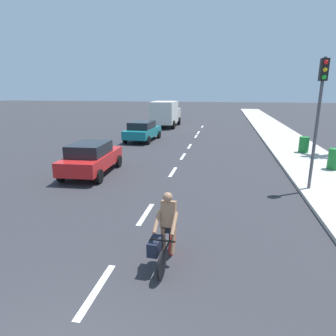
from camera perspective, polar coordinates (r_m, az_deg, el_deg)
The scene contains 17 objects.
ground_plane at distance 23.00m, azimuth 4.53°, elevation 4.74°, with size 160.00×160.00×0.00m, color #2D2D33.
sidewalk_strip at distance 25.31m, azimuth 21.93°, elevation 4.80°, with size 3.60×80.00×0.14m, color #B2ADA3.
lane_stripe_1 at distance 6.82m, azimuth -13.64°, elevation -21.88°, with size 0.16×1.80×0.01m, color white.
lane_stripe_2 at distance 10.05m, azimuth -4.33°, elevation -8.83°, with size 0.16×1.80×0.01m, color white.
lane_stripe_3 at distance 14.96m, azimuth 0.96°, elevation -0.75°, with size 0.16×1.80×0.01m, color white.
lane_stripe_4 at distance 18.47m, azimuth 2.91°, elevation 2.26°, with size 0.16×1.80×0.01m, color white.
lane_stripe_5 at distance 21.83m, azimuth 4.18°, elevation 4.21°, with size 0.16×1.80×0.01m, color white.
lane_stripe_6 at distance 26.64m, azimuth 5.43°, elevation 6.12°, with size 0.16×1.80×0.01m, color white.
lane_stripe_7 at distance 28.99m, azimuth 5.89°, elevation 6.82°, with size 0.16×1.80×0.01m, color white.
lane_stripe_8 at distance 33.72m, azimuth 6.62°, elevation 7.93°, with size 0.16×1.80×0.01m, color white.
cyclist at distance 6.97m, azimuth -0.57°, elevation -12.54°, with size 0.63×1.71×1.82m.
parked_car_red at distance 14.88m, azimuth -14.59°, elevation 1.99°, with size 2.16×4.37×1.57m.
parked_car_teal at distance 24.11m, azimuth -4.93°, elevation 7.22°, with size 2.25×4.60×1.57m.
delivery_truck at distance 33.27m, azimuth -0.48°, elevation 10.53°, with size 2.69×6.25×2.80m.
traffic_signal at distance 12.82m, azimuth 27.26°, elevation 11.36°, with size 0.28×0.33×5.20m.
trash_bin_near at distance 17.03m, azimuth 29.42°, elevation 1.52°, with size 0.60×0.60×1.05m, color #19722D.
trash_bin_far at distance 20.80m, azimuth 24.74°, elevation 4.11°, with size 0.60×0.60×0.99m, color #19722D.
Camera 1 is at (2.46, -2.51, 4.04)m, focal length 31.58 mm.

